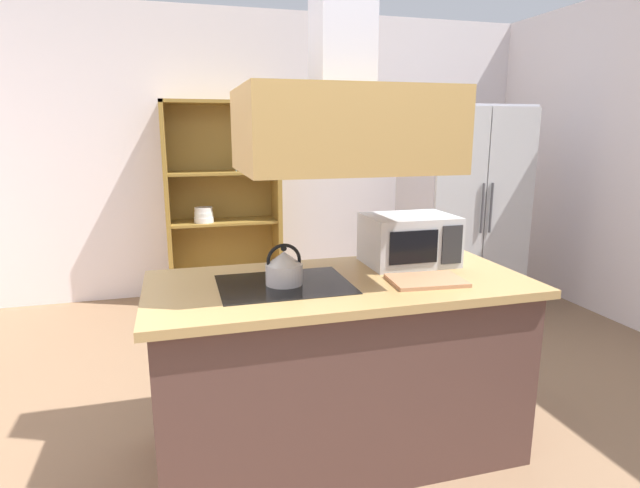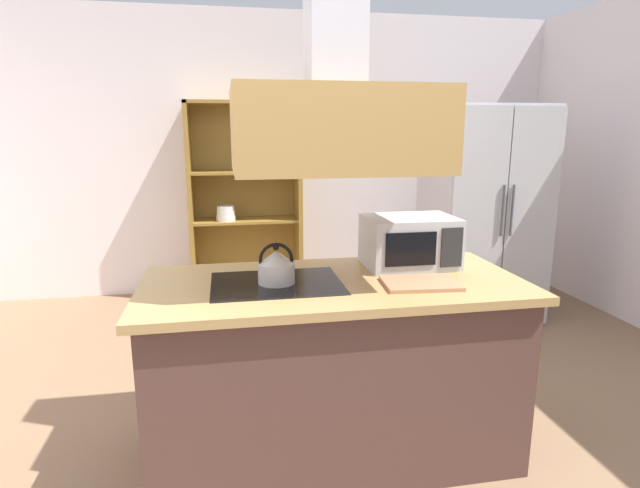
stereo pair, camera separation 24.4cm
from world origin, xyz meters
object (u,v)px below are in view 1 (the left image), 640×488
kettle (284,268)px  microwave (409,240)px  dish_cabinet (223,213)px  cutting_board (426,280)px  refrigerator (460,212)px

kettle → microwave: 0.74m
dish_cabinet → kettle: dish_cabinet is taller
cutting_board → refrigerator: bearing=55.4°
cutting_board → microwave: 0.37m
kettle → microwave: bearing=15.3°
refrigerator → kettle: refrigerator is taller
cutting_board → microwave: (0.07, 0.34, 0.12)m
dish_cabinet → kettle: 2.69m
cutting_board → dish_cabinet: bearing=103.6°
cutting_board → kettle: bearing=167.3°
refrigerator → dish_cabinet: size_ratio=0.97×
refrigerator → cutting_board: refrigerator is taller
kettle → cutting_board: kettle is taller
refrigerator → cutting_board: size_ratio=5.28×
dish_cabinet → cutting_board: 2.91m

